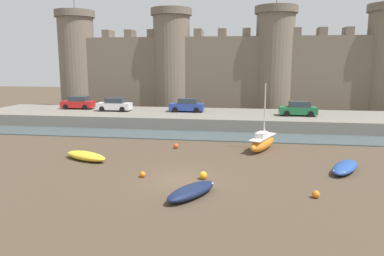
{
  "coord_description": "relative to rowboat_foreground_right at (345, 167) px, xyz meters",
  "views": [
    {
      "loc": [
        4.14,
        -22.09,
        7.35
      ],
      "look_at": [
        -0.04,
        4.72,
        2.5
      ],
      "focal_mm": 35.0,
      "sensor_mm": 36.0,
      "label": 1
    }
  ],
  "objects": [
    {
      "name": "car_quay_centre_east",
      "position": [
        -1.1,
        17.14,
        1.79
      ],
      "size": [
        4.12,
        1.92,
        1.62
      ],
      "color": "#1E6638",
      "rests_on": "quay_road"
    },
    {
      "name": "car_quay_centre_west",
      "position": [
        -13.92,
        18.52,
        1.79
      ],
      "size": [
        4.12,
        1.92,
        1.62
      ],
      "color": "#263F99",
      "rests_on": "quay_road"
    },
    {
      "name": "rowboat_midflat_centre",
      "position": [
        -9.49,
        -6.25,
        0.01
      ],
      "size": [
        2.97,
        3.99,
        0.65
      ],
      "color": "#141E3D",
      "rests_on": "ground"
    },
    {
      "name": "rowboat_foreground_right",
      "position": [
        0.0,
        0.0,
        0.0
      ],
      "size": [
        2.91,
        4.04,
        0.64
      ],
      "color": "#234793",
      "rests_on": "ground"
    },
    {
      "name": "car_quay_west",
      "position": [
        -28.13,
        19.16,
        1.79
      ],
      "size": [
        4.12,
        1.92,
        1.62
      ],
      "color": "red",
      "rests_on": "quay_road"
    },
    {
      "name": "ground_plane",
      "position": [
        -10.58,
        -3.49,
        -0.33
      ],
      "size": [
        160.0,
        160.0,
        0.0
      ],
      "primitive_type": "plane",
      "color": "#4C3D2D"
    },
    {
      "name": "mooring_buoy_near_channel",
      "position": [
        -9.23,
        -3.03,
        -0.08
      ],
      "size": [
        0.51,
        0.51,
        0.51
      ],
      "primitive_type": "sphere",
      "color": "orange",
      "rests_on": "ground"
    },
    {
      "name": "mooring_buoy_off_centre",
      "position": [
        -13.15,
        -3.22,
        -0.15
      ],
      "size": [
        0.38,
        0.38,
        0.38
      ],
      "primitive_type": "sphere",
      "color": "orange",
      "rests_on": "ground"
    },
    {
      "name": "mooring_buoy_mid_mud",
      "position": [
        -2.75,
        -5.37,
        -0.12
      ],
      "size": [
        0.42,
        0.42,
        0.42
      ],
      "primitive_type": "sphere",
      "color": "orange",
      "rests_on": "ground"
    },
    {
      "name": "mooring_buoy_near_shore",
      "position": [
        -12.59,
        5.03,
        -0.12
      ],
      "size": [
        0.42,
        0.42,
        0.42
      ],
      "primitive_type": "sphere",
      "color": "#E04C1E",
      "rests_on": "ground"
    },
    {
      "name": "quay_road",
      "position": [
        -10.58,
        17.8,
        0.34
      ],
      "size": [
        56.34,
        10.0,
        1.35
      ],
      "primitive_type": "cube",
      "color": "slate",
      "rests_on": "ground"
    },
    {
      "name": "car_quay_east",
      "position": [
        -22.8,
        17.87,
        1.79
      ],
      "size": [
        4.12,
        1.92,
        1.62
      ],
      "color": "silver",
      "rests_on": "quay_road"
    },
    {
      "name": "water_channel",
      "position": [
        -10.58,
        10.55,
        -0.28
      ],
      "size": [
        80.0,
        4.5,
        0.1
      ],
      "primitive_type": "cube",
      "color": "#47565B",
      "rests_on": "ground"
    },
    {
      "name": "sailboat_midflat_left",
      "position": [
        -5.31,
        5.55,
        0.33
      ],
      "size": [
        2.76,
        4.92,
        5.57
      ],
      "color": "orange",
      "rests_on": "ground"
    },
    {
      "name": "rowboat_foreground_centre",
      "position": [
        -18.56,
        0.19,
        0.0
      ],
      "size": [
        4.07,
        2.77,
        0.64
      ],
      "color": "yellow",
      "rests_on": "ground"
    },
    {
      "name": "castle",
      "position": [
        -10.58,
        29.06,
        6.29
      ],
      "size": [
        50.26,
        5.91,
        17.81
      ],
      "color": "#706354",
      "rests_on": "ground"
    }
  ]
}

